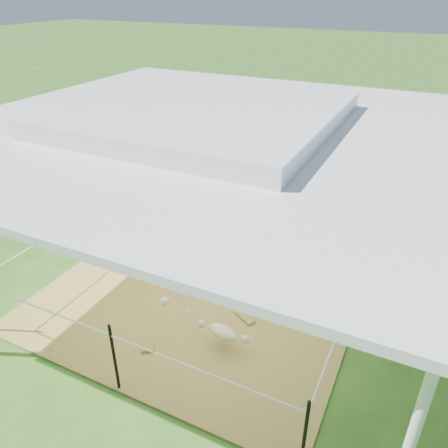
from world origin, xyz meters
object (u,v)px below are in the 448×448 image
at_px(green_bottle, 105,255).
at_px(foal, 223,330).
at_px(straw_bale, 146,247).
at_px(distant_person, 429,142).
at_px(woman, 147,211).
at_px(picnic_table_near, 412,140).
at_px(pony, 231,254).

xyz_separation_m(green_bottle, foal, (2.73, -0.91, 0.16)).
bearing_deg(straw_bale, distant_person, 60.56).
bearing_deg(woman, picnic_table_near, 147.35).
bearing_deg(green_bottle, woman, 34.70).
relative_size(green_bottle, pony, 0.21).
bearing_deg(picnic_table_near, distant_person, -58.92).
xyz_separation_m(woman, pony, (1.53, 0.04, -0.44)).
xyz_separation_m(woman, distant_person, (3.95, 7.17, -0.37)).
height_order(green_bottle, picnic_table_near, picnic_table_near).
distance_m(green_bottle, foal, 2.88).
bearing_deg(foal, picnic_table_near, 93.18).
bearing_deg(straw_bale, pony, 1.29).
distance_m(green_bottle, distant_person, 8.91).
height_order(straw_bale, distant_person, distant_person).
bearing_deg(straw_bale, foal, -32.02).
height_order(straw_bale, pony, pony).
distance_m(woman, green_bottle, 1.13).
bearing_deg(green_bottle, foal, -18.49).
relative_size(foal, picnic_table_near, 0.64).
xyz_separation_m(green_bottle, pony, (2.18, 0.49, 0.37)).
height_order(straw_bale, green_bottle, straw_bale).
bearing_deg(green_bottle, pony, 12.61).
bearing_deg(straw_bale, green_bottle, -140.71).
bearing_deg(woman, foal, 47.38).
height_order(pony, picnic_table_near, pony).
bearing_deg(pony, foal, -178.69).
relative_size(straw_bale, woman, 0.83).
height_order(pony, distant_person, distant_person).
xyz_separation_m(straw_bale, foal, (2.18, -1.36, 0.08)).
height_order(woman, foal, woman).
distance_m(straw_bale, woman, 0.74).
bearing_deg(straw_bale, woman, 0.00).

